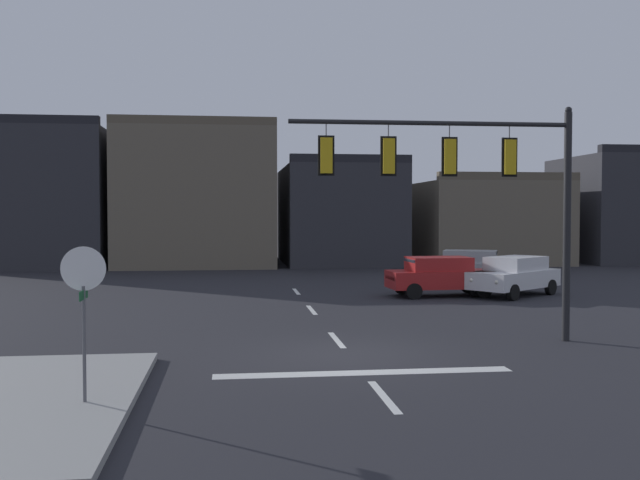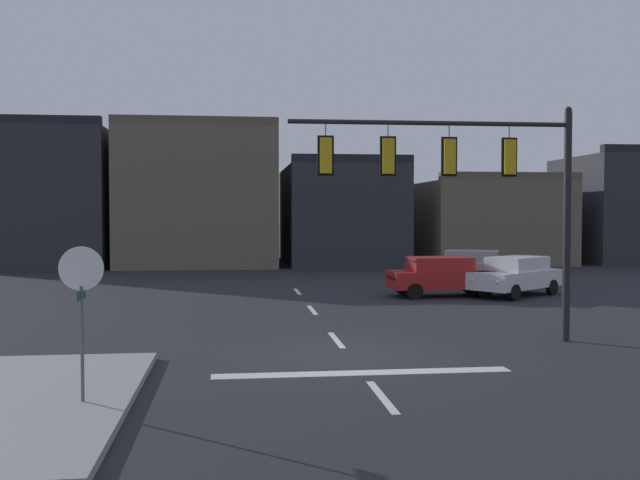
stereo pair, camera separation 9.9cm
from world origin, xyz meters
name	(u,v)px [view 1 (the left image)]	position (x,y,z in m)	size (l,w,h in m)	color
ground_plane	(349,355)	(0.00, 0.00, 0.00)	(400.00, 400.00, 0.00)	#232328
stop_bar_paint	(364,373)	(0.00, -2.00, 0.00)	(6.40, 0.50, 0.01)	silver
lane_centreline	(337,340)	(0.00, 2.00, 0.00)	(0.16, 26.40, 0.01)	silver
signal_mast_near_side	(470,174)	(3.37, 1.18, 4.41)	(7.49, 0.42, 6.20)	black
stop_sign	(84,286)	(-5.31, -4.27, 2.14)	(0.76, 0.64, 2.83)	#56565B
car_lot_nearside	(468,266)	(8.49, 16.37, 0.86)	(4.75, 3.35, 1.61)	#9EA0A5
car_lot_middle	(441,275)	(5.72, 11.55, 0.86)	(4.52, 2.08, 1.61)	#A81E1E
car_lot_farside	(514,275)	(8.75, 11.30, 0.86)	(4.60, 4.07, 1.61)	silver
building_row	(307,208)	(2.40, 31.95, 3.75)	(46.54, 12.69, 9.14)	#2D2D33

